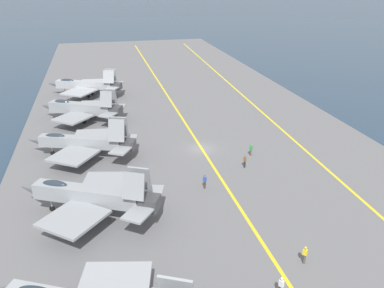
{
  "coord_description": "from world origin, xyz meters",
  "views": [
    {
      "loc": [
        -53.62,
        14.14,
        24.6
      ],
      "look_at": [
        -3.69,
        2.35,
        2.9
      ],
      "focal_mm": 38.0,
      "sensor_mm": 36.0,
      "label": 1
    }
  ],
  "objects_px": {
    "parked_jet_fifth": "(86,85)",
    "crew_blue_vest": "(205,181)",
    "crew_green_vest": "(251,149)",
    "parked_jet_second": "(90,196)",
    "crew_yellow_vest": "(305,254)",
    "parked_jet_fourth": "(82,108)",
    "parked_jet_third": "(83,142)",
    "crew_brown_vest": "(245,161)",
    "crew_white_vest": "(281,285)"
  },
  "relations": [
    {
      "from": "parked_jet_fifth",
      "to": "crew_blue_vest",
      "type": "height_order",
      "value": "parked_jet_fifth"
    },
    {
      "from": "parked_jet_fifth",
      "to": "crew_green_vest",
      "type": "xyz_separation_m",
      "value": [
        -36.53,
        -22.9,
        -1.46
      ]
    },
    {
      "from": "parked_jet_second",
      "to": "crew_yellow_vest",
      "type": "bearing_deg",
      "value": -123.23
    },
    {
      "from": "parked_jet_second",
      "to": "parked_jet_fourth",
      "type": "bearing_deg",
      "value": 2.3
    },
    {
      "from": "parked_jet_third",
      "to": "parked_jet_second",
      "type": "bearing_deg",
      "value": -176.91
    },
    {
      "from": "crew_green_vest",
      "to": "crew_yellow_vest",
      "type": "distance_m",
      "value": 23.49
    },
    {
      "from": "parked_jet_third",
      "to": "crew_brown_vest",
      "type": "distance_m",
      "value": 22.64
    },
    {
      "from": "parked_jet_fifth",
      "to": "crew_blue_vest",
      "type": "xyz_separation_m",
      "value": [
        -44.31,
        -14.01,
        -1.43
      ]
    },
    {
      "from": "parked_jet_fourth",
      "to": "crew_blue_vest",
      "type": "distance_m",
      "value": 32.15
    },
    {
      "from": "parked_jet_fourth",
      "to": "crew_white_vest",
      "type": "bearing_deg",
      "value": -161.2
    },
    {
      "from": "parked_jet_second",
      "to": "crew_green_vest",
      "type": "xyz_separation_m",
      "value": [
        11.05,
        -22.27,
        -1.64
      ]
    },
    {
      "from": "crew_white_vest",
      "to": "crew_yellow_vest",
      "type": "bearing_deg",
      "value": -49.59
    },
    {
      "from": "crew_yellow_vest",
      "to": "crew_brown_vest",
      "type": "bearing_deg",
      "value": -4.52
    },
    {
      "from": "crew_yellow_vest",
      "to": "crew_white_vest",
      "type": "xyz_separation_m",
      "value": [
        -3.2,
        3.76,
        0.02
      ]
    },
    {
      "from": "crew_brown_vest",
      "to": "crew_white_vest",
      "type": "bearing_deg",
      "value": 166.95
    },
    {
      "from": "crew_blue_vest",
      "to": "crew_white_vest",
      "type": "bearing_deg",
      "value": -175.68
    },
    {
      "from": "parked_jet_second",
      "to": "parked_jet_fourth",
      "type": "height_order",
      "value": "parked_jet_second"
    },
    {
      "from": "crew_brown_vest",
      "to": "parked_jet_fifth",
      "type": "bearing_deg",
      "value": 27.4
    },
    {
      "from": "crew_brown_vest",
      "to": "crew_white_vest",
      "type": "relative_size",
      "value": 0.98
    },
    {
      "from": "parked_jet_second",
      "to": "parked_jet_fourth",
      "type": "xyz_separation_m",
      "value": [
        31.86,
        1.28,
        -0.32
      ]
    },
    {
      "from": "crew_blue_vest",
      "to": "crew_green_vest",
      "type": "xyz_separation_m",
      "value": [
        7.77,
        -8.89,
        -0.03
      ]
    },
    {
      "from": "parked_jet_third",
      "to": "crew_blue_vest",
      "type": "relative_size",
      "value": 8.73
    },
    {
      "from": "parked_jet_second",
      "to": "crew_yellow_vest",
      "type": "distance_m",
      "value": 22.23
    },
    {
      "from": "crew_white_vest",
      "to": "parked_jet_fifth",
      "type": "bearing_deg",
      "value": 13.76
    },
    {
      "from": "parked_jet_fifth",
      "to": "crew_green_vest",
      "type": "height_order",
      "value": "parked_jet_fifth"
    },
    {
      "from": "parked_jet_third",
      "to": "crew_blue_vest",
      "type": "distance_m",
      "value": 19.17
    },
    {
      "from": "crew_blue_vest",
      "to": "crew_yellow_vest",
      "type": "relative_size",
      "value": 1.01
    },
    {
      "from": "parked_jet_second",
      "to": "crew_brown_vest",
      "type": "relative_size",
      "value": 8.84
    },
    {
      "from": "crew_blue_vest",
      "to": "crew_green_vest",
      "type": "distance_m",
      "value": 11.81
    },
    {
      "from": "parked_jet_third",
      "to": "crew_white_vest",
      "type": "xyz_separation_m",
      "value": [
        -31.39,
        -15.65,
        -1.24
      ]
    },
    {
      "from": "parked_jet_fourth",
      "to": "crew_brown_vest",
      "type": "bearing_deg",
      "value": -138.62
    },
    {
      "from": "crew_white_vest",
      "to": "crew_green_vest",
      "type": "bearing_deg",
      "value": -15.83
    },
    {
      "from": "parked_jet_second",
      "to": "crew_yellow_vest",
      "type": "xyz_separation_m",
      "value": [
        -12.15,
        -18.54,
        -1.62
      ]
    },
    {
      "from": "parked_jet_second",
      "to": "crew_blue_vest",
      "type": "distance_m",
      "value": 13.87
    },
    {
      "from": "parked_jet_third",
      "to": "crew_brown_vest",
      "type": "relative_size",
      "value": 8.85
    },
    {
      "from": "parked_jet_second",
      "to": "crew_brown_vest",
      "type": "height_order",
      "value": "parked_jet_second"
    },
    {
      "from": "crew_green_vest",
      "to": "crew_yellow_vest",
      "type": "height_order",
      "value": "crew_yellow_vest"
    },
    {
      "from": "parked_jet_fourth",
      "to": "crew_yellow_vest",
      "type": "relative_size",
      "value": 8.48
    },
    {
      "from": "crew_white_vest",
      "to": "parked_jet_third",
      "type": "bearing_deg",
      "value": 26.51
    },
    {
      "from": "parked_jet_second",
      "to": "parked_jet_fifth",
      "type": "xyz_separation_m",
      "value": [
        47.58,
        0.63,
        -0.18
      ]
    },
    {
      "from": "crew_yellow_vest",
      "to": "parked_jet_second",
      "type": "bearing_deg",
      "value": 56.77
    },
    {
      "from": "crew_blue_vest",
      "to": "crew_brown_vest",
      "type": "relative_size",
      "value": 1.01
    },
    {
      "from": "crew_green_vest",
      "to": "parked_jet_fifth",
      "type": "bearing_deg",
      "value": 32.08
    },
    {
      "from": "crew_yellow_vest",
      "to": "crew_white_vest",
      "type": "relative_size",
      "value": 0.98
    },
    {
      "from": "parked_jet_fourth",
      "to": "parked_jet_fifth",
      "type": "bearing_deg",
      "value": -2.37
    },
    {
      "from": "crew_green_vest",
      "to": "crew_white_vest",
      "type": "distance_m",
      "value": 27.43
    },
    {
      "from": "parked_jet_second",
      "to": "crew_brown_vest",
      "type": "distance_m",
      "value": 21.55
    },
    {
      "from": "parked_jet_third",
      "to": "parked_jet_fifth",
      "type": "distance_m",
      "value": 31.54
    },
    {
      "from": "crew_yellow_vest",
      "to": "crew_white_vest",
      "type": "height_order",
      "value": "crew_white_vest"
    },
    {
      "from": "parked_jet_fourth",
      "to": "crew_yellow_vest",
      "type": "distance_m",
      "value": 48.28
    }
  ]
}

